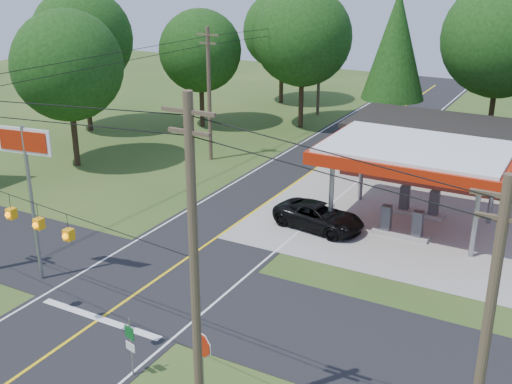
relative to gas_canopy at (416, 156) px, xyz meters
The scene contains 16 objects.
ground 16.38m from the gas_canopy, 124.70° to the right, with size 120.00×120.00×0.00m, color #2B4A1A.
main_highway 16.37m from the gas_canopy, 124.70° to the right, with size 8.00×120.00×0.02m, color black.
cross_road 16.37m from the gas_canopy, 124.70° to the right, with size 70.00×7.00×0.02m, color black.
lane_center_yellow 16.37m from the gas_canopy, 124.70° to the right, with size 0.15×110.00×0.00m, color yellow.
gas_canopy is the anchor object (origin of this frame).
convenience_store 10.31m from the gas_canopy, 84.28° to the left, with size 16.40×7.55×3.80m.
utility_pole_near_right 20.13m from the gas_canopy, 94.29° to the right, with size 1.80×0.30×11.50m.
utility_pole_far_left 17.74m from the gas_canopy, 163.61° to the left, with size 1.80×0.30×10.00m.
utility_pole_right_b 19.80m from the gas_canopy, 69.27° to the right, with size 1.80×0.30×10.00m.
utility_pole_north 26.92m from the gas_canopy, 125.17° to the left, with size 0.30×0.30×9.50m.
overhead_beacons 21.56m from the gas_canopy, 117.76° to the right, with size 17.04×2.04×1.03m.
treeline_backdrop 14.09m from the gas_canopy, 126.61° to the left, with size 70.27×51.59×13.30m.
suv_car 6.46m from the gas_canopy, 146.31° to the right, with size 5.33×5.33×1.48m, color black.
big_stop_sign 20.69m from the gas_canopy, 132.75° to the right, with size 2.86×0.54×7.76m.
octagonal_stop_sign 19.23m from the gas_canopy, 96.00° to the right, with size 0.96×0.34×2.91m.
route_sign_post 19.92m from the gas_canopy, 105.29° to the right, with size 0.50×0.14×2.48m.
Camera 1 is at (17.67, -21.58, 15.19)m, focal length 45.00 mm.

